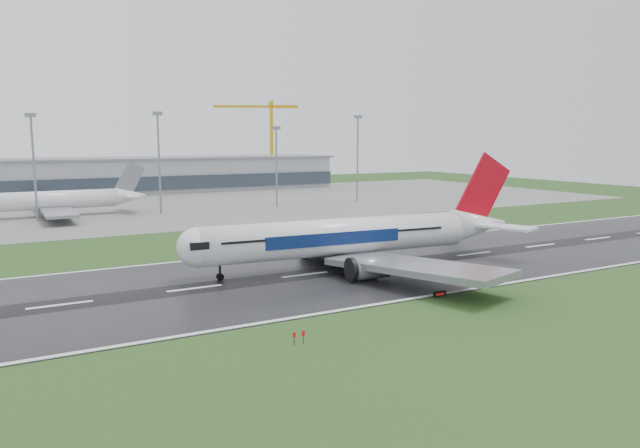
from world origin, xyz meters
TOP-DOWN VIEW (x-y plane):
  - ground at (0.00, 0.00)m, footprint 520.00×520.00m
  - runway at (0.00, 0.00)m, footprint 400.00×45.00m
  - apron at (0.00, 125.00)m, footprint 400.00×130.00m
  - terminal at (0.00, 185.00)m, footprint 240.00×36.00m
  - main_airliner at (32.51, 1.12)m, footprint 73.39×70.39m
  - parked_airliner at (-12.59, 108.47)m, footprint 56.21×52.38m
  - tower_crane at (102.81, 200.00)m, footprint 41.92×20.44m
  - runway_sign at (31.17, -23.19)m, footprint 2.29×0.82m
  - floodmast_2 at (-17.50, 100.00)m, footprint 0.64×0.64m
  - floodmast_3 at (18.79, 100.00)m, footprint 0.64×0.64m
  - floodmast_4 at (60.09, 100.00)m, footprint 0.64×0.64m
  - floodmast_5 at (94.12, 100.00)m, footprint 0.64×0.64m

SIDE VIEW (x-z plane):
  - ground at x=0.00m, z-range 0.00..0.00m
  - apron at x=0.00m, z-range 0.00..0.08m
  - runway at x=0.00m, z-range 0.00..0.10m
  - runway_sign at x=31.17m, z-range 0.00..1.04m
  - terminal at x=0.00m, z-range 0.00..15.00m
  - parked_airliner at x=-12.59m, z-range 0.08..16.47m
  - main_airliner at x=32.51m, z-range 0.10..20.32m
  - floodmast_4 at x=60.09m, z-range 0.00..27.30m
  - floodmast_2 at x=-17.50m, z-range 0.00..30.27m
  - floodmast_3 at x=18.79m, z-range 0.00..31.50m
  - floodmast_5 at x=94.12m, z-range 0.00..31.81m
  - tower_crane at x=102.81m, z-range 0.00..44.22m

